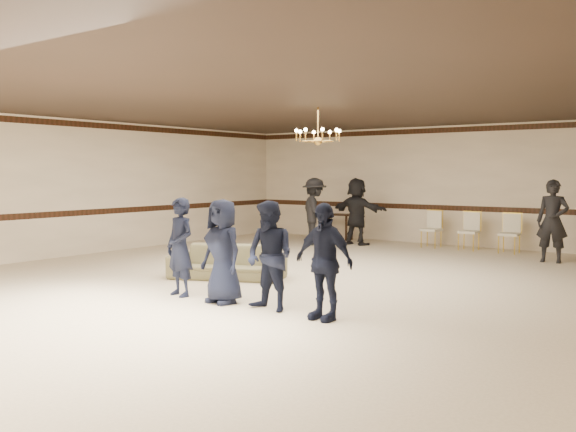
% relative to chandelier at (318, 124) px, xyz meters
% --- Properties ---
extents(room, '(12.01, 14.01, 3.21)m').
position_rel_chandelier_xyz_m(room, '(0.00, -1.00, -1.28)').
color(room, beige).
rests_on(room, ground).
extents(chair_rail, '(12.00, 0.02, 0.14)m').
position_rel_chandelier_xyz_m(chair_rail, '(0.00, 5.99, -1.88)').
color(chair_rail, '#32180F').
rests_on(chair_rail, wall_back).
extents(crown_molding, '(12.00, 0.02, 0.14)m').
position_rel_chandelier_xyz_m(crown_molding, '(0.00, 5.99, 0.21)').
color(crown_molding, '#32180F').
rests_on(crown_molding, wall_back).
extents(chandelier, '(0.94, 0.94, 0.89)m').
position_rel_chandelier_xyz_m(chandelier, '(0.00, 0.00, 0.00)').
color(chandelier, '#BD903C').
rests_on(chandelier, ceiling).
extents(boy_a, '(0.62, 0.46, 1.56)m').
position_rel_chandelier_xyz_m(boy_a, '(-0.47, -3.21, -2.10)').
color(boy_a, black).
rests_on(boy_a, floor).
extents(boy_b, '(0.83, 0.60, 1.56)m').
position_rel_chandelier_xyz_m(boy_b, '(0.43, -3.21, -2.10)').
color(boy_b, black).
rests_on(boy_b, floor).
extents(boy_c, '(0.81, 0.66, 1.56)m').
position_rel_chandelier_xyz_m(boy_c, '(1.33, -3.21, -2.10)').
color(boy_c, black).
rests_on(boy_c, floor).
extents(boy_d, '(0.95, 0.47, 1.56)m').
position_rel_chandelier_xyz_m(boy_d, '(2.23, -3.21, -2.10)').
color(boy_d, black).
rests_on(boy_d, floor).
extents(settee, '(2.25, 1.60, 0.61)m').
position_rel_chandelier_xyz_m(settee, '(-0.98, -1.52, -2.57)').
color(settee, olive).
rests_on(settee, floor).
extents(adult_left, '(1.33, 1.26, 1.81)m').
position_rel_chandelier_xyz_m(adult_left, '(-2.68, 3.87, -1.97)').
color(adult_left, black).
rests_on(adult_left, floor).
extents(adult_mid, '(1.72, 0.71, 1.81)m').
position_rel_chandelier_xyz_m(adult_mid, '(-1.78, 4.57, -1.97)').
color(adult_mid, black).
rests_on(adult_mid, floor).
extents(adult_right, '(0.68, 0.47, 1.81)m').
position_rel_chandelier_xyz_m(adult_right, '(3.32, 4.17, -1.97)').
color(adult_right, black).
rests_on(adult_right, floor).
extents(banquet_chair_left, '(0.50, 0.50, 0.95)m').
position_rel_chandelier_xyz_m(banquet_chair_left, '(0.10, 5.18, -2.40)').
color(banquet_chair_left, beige).
rests_on(banquet_chair_left, floor).
extents(banquet_chair_mid, '(0.49, 0.49, 0.95)m').
position_rel_chandelier_xyz_m(banquet_chair_mid, '(1.10, 5.18, -2.40)').
color(banquet_chair_mid, beige).
rests_on(banquet_chair_mid, floor).
extents(banquet_chair_right, '(0.49, 0.49, 0.95)m').
position_rel_chandelier_xyz_m(banquet_chair_right, '(2.10, 5.18, -2.40)').
color(banquet_chair_right, beige).
rests_on(banquet_chair_right, floor).
extents(console_table, '(0.94, 0.47, 0.76)m').
position_rel_chandelier_xyz_m(console_table, '(-2.90, 5.38, -2.50)').
color(console_table, black).
rests_on(console_table, floor).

